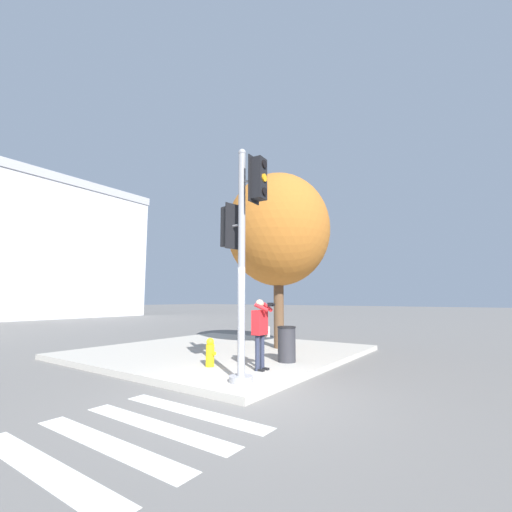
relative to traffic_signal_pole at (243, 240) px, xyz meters
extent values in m
plane|color=slate|center=(-0.36, -0.22, -3.10)|extent=(160.00, 160.00, 0.00)
cube|color=#ADA89E|center=(3.14, 3.28, -3.02)|extent=(8.00, 8.00, 0.16)
cube|color=silver|center=(-1.56, -0.18, -3.10)|extent=(0.36, 3.02, 0.01)
cube|color=silver|center=(-2.32, -0.18, -3.10)|extent=(0.36, 3.02, 0.01)
cube|color=silver|center=(-3.08, -0.18, -3.10)|extent=(0.36, 3.02, 0.01)
cube|color=silver|center=(-3.84, -0.18, -3.10)|extent=(0.36, 3.02, 0.01)
cylinder|color=#939399|center=(-0.03, 0.00, -2.88)|extent=(0.49, 0.49, 0.12)
cylinder|color=#939399|center=(-0.03, 0.00, -0.45)|extent=(0.16, 0.16, 4.74)
sphere|color=#939399|center=(-0.03, 0.00, 1.95)|extent=(0.17, 0.17, 0.17)
cylinder|color=#939399|center=(0.01, 0.19, 0.34)|extent=(0.09, 0.24, 0.05)
cube|color=black|center=(0.05, 0.42, 0.34)|extent=(0.34, 0.29, 0.90)
cube|color=black|center=(0.03, 0.29, 0.34)|extent=(0.42, 0.10, 1.02)
cylinder|color=black|center=(0.08, 0.56, 0.64)|extent=(0.17, 0.06, 0.17)
cylinder|color=orange|center=(0.08, 0.56, 0.34)|extent=(0.17, 0.06, 0.17)
cylinder|color=black|center=(0.08, 0.56, 0.04)|extent=(0.17, 0.06, 0.17)
cylinder|color=#939399|center=(-0.01, -0.19, 1.27)|extent=(0.07, 0.24, 0.05)
cube|color=black|center=(0.01, -0.43, 1.27)|extent=(0.32, 0.26, 0.90)
cube|color=black|center=(-0.01, -0.30, 1.27)|extent=(0.42, 0.06, 1.02)
cylinder|color=black|center=(0.02, -0.56, 1.57)|extent=(0.17, 0.04, 0.17)
cylinder|color=orange|center=(0.02, -0.56, 1.27)|extent=(0.17, 0.04, 0.17)
cylinder|color=black|center=(0.02, -0.56, 0.97)|extent=(0.17, 0.04, 0.17)
cube|color=black|center=(1.05, 0.28, -2.92)|extent=(0.09, 0.24, 0.05)
cube|color=black|center=(1.25, 0.28, -2.92)|extent=(0.09, 0.24, 0.05)
cylinder|color=#282D42|center=(1.05, 0.34, -2.53)|extent=(0.11, 0.11, 0.82)
cylinder|color=#282D42|center=(1.25, 0.34, -2.53)|extent=(0.11, 0.11, 0.82)
cube|color=red|center=(1.15, 0.34, -1.83)|extent=(0.40, 0.22, 0.58)
sphere|color=tan|center=(1.15, 0.34, -1.38)|extent=(0.20, 0.20, 0.20)
cube|color=black|center=(1.15, 0.03, -1.40)|extent=(0.12, 0.10, 0.09)
cylinder|color=black|center=(1.15, -0.04, -1.40)|extent=(0.06, 0.08, 0.06)
cylinder|color=red|center=(1.01, 0.20, -1.47)|extent=(0.23, 0.35, 0.22)
cylinder|color=red|center=(1.28, 0.20, -1.47)|extent=(0.23, 0.35, 0.22)
cube|color=#B7B2A8|center=(1.43, 0.36, -2.07)|extent=(0.10, 0.20, 0.26)
cylinder|color=brown|center=(4.53, 1.86, -1.51)|extent=(0.35, 0.35, 2.86)
ellipsoid|color=#A86023|center=(4.53, 1.86, 1.20)|extent=(3.66, 3.66, 4.03)
cylinder|color=yellow|center=(0.78, 1.60, -2.67)|extent=(0.21, 0.21, 0.54)
sphere|color=yellow|center=(0.78, 1.60, -2.34)|extent=(0.19, 0.19, 0.19)
cylinder|color=yellow|center=(0.78, 1.47, -2.61)|extent=(0.10, 0.06, 0.10)
cylinder|color=#2D2D33|center=(2.43, 0.34, -2.49)|extent=(0.48, 0.48, 0.90)
cylinder|color=black|center=(2.43, 0.34, -2.03)|extent=(0.50, 0.50, 0.04)
cube|color=#BCBCC1|center=(10.38, 31.89, 3.11)|extent=(15.88, 8.57, 12.43)
cube|color=#A3A3A8|center=(10.38, 31.89, 9.73)|extent=(16.08, 8.77, 0.80)
camera|label=1|loc=(-5.77, -4.40, -1.25)|focal=24.00mm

